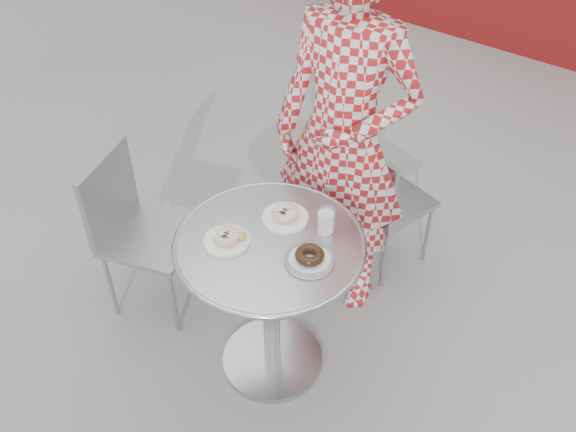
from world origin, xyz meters
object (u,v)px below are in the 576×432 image
Objects in this scene: chair_far at (384,224)px; milk_cup at (326,221)px; plate_checker at (310,258)px; plate_near at (228,238)px; seated_person at (345,138)px; chair_left at (155,261)px; plate_far at (285,215)px; bistro_table at (270,275)px.

milk_cup is at bearing 112.55° from chair_far.
plate_checker is at bearing 114.01° from chair_far.
seated_person is at bearing 83.08° from plate_near.
milk_cup is at bearing 45.55° from plate_near.
plate_far is (0.67, 0.17, 0.53)m from chair_left.
plate_checker is 1.74× the size of milk_cup.
plate_checker reaches higher than chair_far.
bistro_table is 0.99× the size of chair_far.
plate_far is at bearing 99.12° from chair_far.
milk_cup is (0.14, 0.18, 0.24)m from bistro_table.
chair_left is 1.04m from plate_checker.
bistro_table is 0.93× the size of chair_left.
plate_near is at bearing -143.60° from bistro_table.
plate_near is (-0.18, -0.99, 0.55)m from chair_far.
bistro_table is 0.33m from milk_cup.
milk_cup is (0.85, 0.20, 0.57)m from chair_left.
bistro_table is at bearing 36.40° from plate_near.
chair_left is (-0.76, -0.92, 0.02)m from chair_far.
plate_near is (0.57, -0.07, 0.53)m from chair_left.
plate_near is (-0.08, -0.69, -0.12)m from seated_person.
chair_far is 7.02× the size of milk_cup.
chair_far is at bearing 83.52° from plate_far.
plate_checker is (0.13, -0.89, 0.55)m from chair_far.
chair_left is 0.46× the size of seated_person.
chair_left is at bearing -177.96° from plate_checker.
milk_cup is at bearing 52.02° from bistro_table.
plate_near is at bearing -161.84° from plate_checker.
plate_checker reaches higher than bistro_table.
plate_far is at bearing -93.52° from chair_left.
bistro_table is at bearing -127.98° from milk_cup.
plate_far and plate_near have the same top height.
milk_cup is at bearing 104.32° from plate_checker.
seated_person is (-0.10, -0.30, 0.67)m from chair_far.
bistro_table is 6.96× the size of milk_cup.
bistro_table is at bearing -91.35° from seated_person.
chair_far is 4.13× the size of plate_far.
plate_far is at bearing 67.59° from plate_near.
chair_left is 4.58× the size of plate_near.
seated_person is 9.97× the size of plate_near.
chair_left reaches higher than bistro_table.
plate_near is at bearing 95.06° from chair_far.
plate_near is (-0.10, -0.24, -0.00)m from plate_far.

